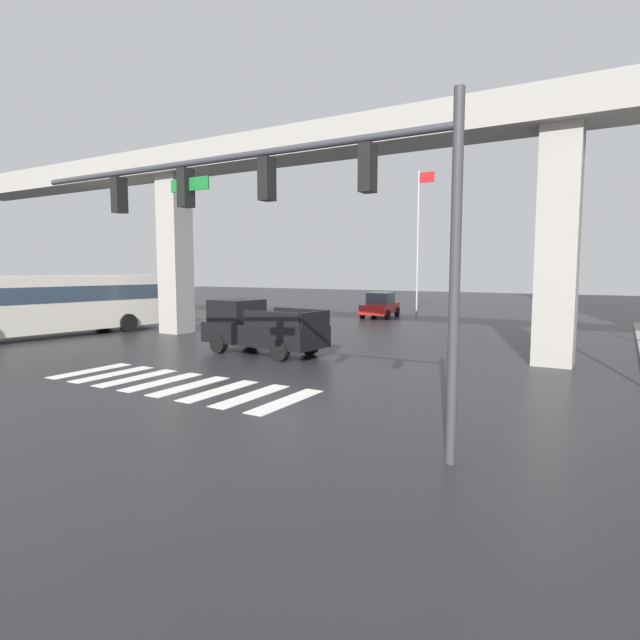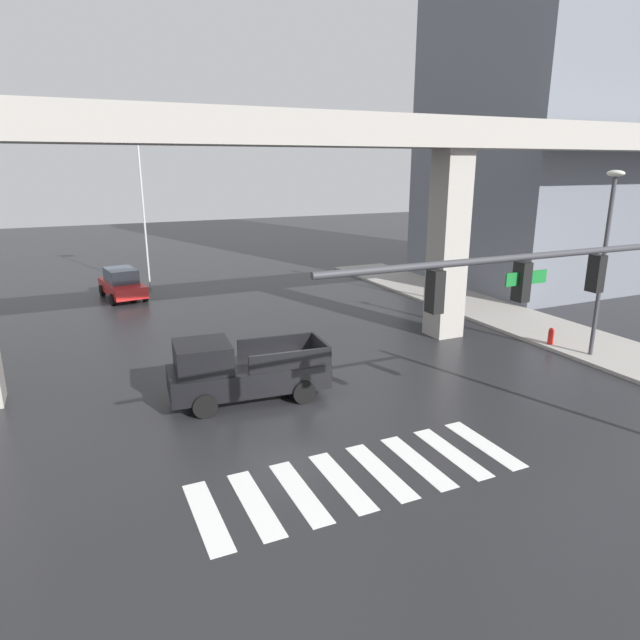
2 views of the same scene
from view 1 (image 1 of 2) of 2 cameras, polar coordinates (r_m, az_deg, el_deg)
ground_plane at (r=19.54m, az=-4.32°, el=-4.13°), size 120.00×120.00×0.00m
crosswalk_stripes at (r=15.54m, az=-15.65°, el=-6.83°), size 8.25×2.80×0.01m
elevated_overpass at (r=22.71m, az=0.81°, el=17.37°), size 53.35×2.25×9.26m
pickup_truck at (r=20.50m, az=-6.88°, el=-0.90°), size 5.25×2.43×2.08m
city_bus at (r=28.81m, az=-26.92°, el=1.86°), size 3.88×11.03×2.99m
sedan_red at (r=35.82m, az=6.70°, el=1.65°), size 2.42×4.51×1.72m
traffic_signal_mast at (r=10.50m, az=-5.27°, el=13.07°), size 10.89×0.32×6.20m
flagpole at (r=37.20m, az=10.92°, el=9.44°), size 1.16×0.12×10.12m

